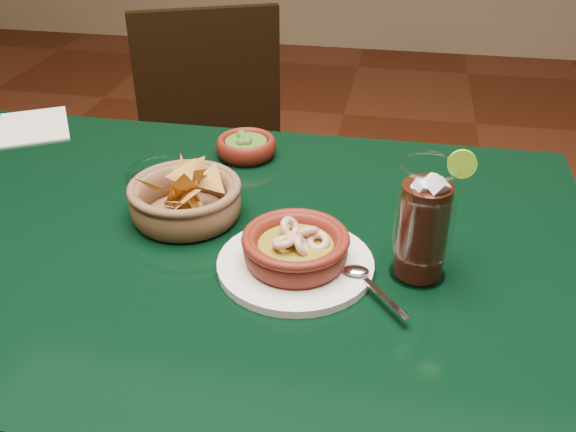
% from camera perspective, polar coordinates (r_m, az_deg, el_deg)
% --- Properties ---
extents(dining_table, '(1.20, 0.80, 0.75)m').
position_cam_1_polar(dining_table, '(1.05, -7.35, -6.10)').
color(dining_table, black).
rests_on(dining_table, ground).
extents(dining_chair, '(0.54, 0.54, 0.89)m').
position_cam_1_polar(dining_chair, '(1.76, -6.22, 4.18)').
color(dining_chair, black).
rests_on(dining_chair, ground).
extents(shrimp_plate, '(0.27, 0.22, 0.07)m').
position_cam_1_polar(shrimp_plate, '(0.90, 0.71, -3.17)').
color(shrimp_plate, silver).
rests_on(shrimp_plate, dining_table).
extents(chip_basket, '(0.21, 0.21, 0.12)m').
position_cam_1_polar(chip_basket, '(1.03, -9.09, 1.49)').
color(chip_basket, brown).
rests_on(chip_basket, dining_table).
extents(guacamole_ramekin, '(0.13, 0.13, 0.04)m').
position_cam_1_polar(guacamole_ramekin, '(1.22, -3.75, 6.22)').
color(guacamole_ramekin, '#51140C').
rests_on(guacamole_ramekin, dining_table).
extents(cola_drink, '(0.17, 0.17, 0.19)m').
position_cam_1_polar(cola_drink, '(0.88, 11.95, -0.60)').
color(cola_drink, white).
rests_on(cola_drink, dining_table).
extents(glass_ashtray, '(0.13, 0.13, 0.03)m').
position_cam_1_polar(glass_ashtray, '(1.15, -11.29, 3.59)').
color(glass_ashtray, white).
rests_on(glass_ashtray, dining_table).
extents(paper_menu, '(0.21, 0.22, 0.00)m').
position_cam_1_polar(paper_menu, '(1.45, -21.65, 7.43)').
color(paper_menu, beige).
rests_on(paper_menu, dining_table).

